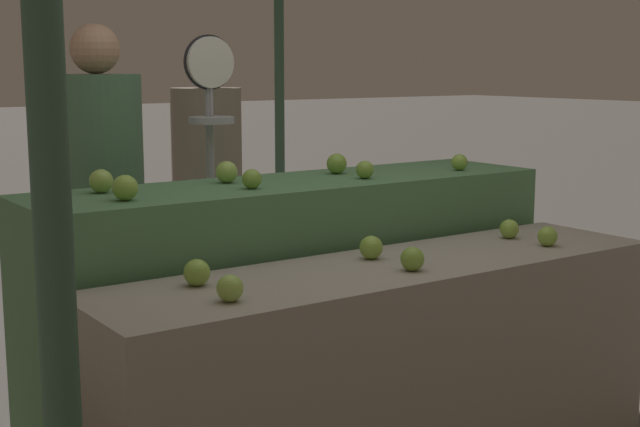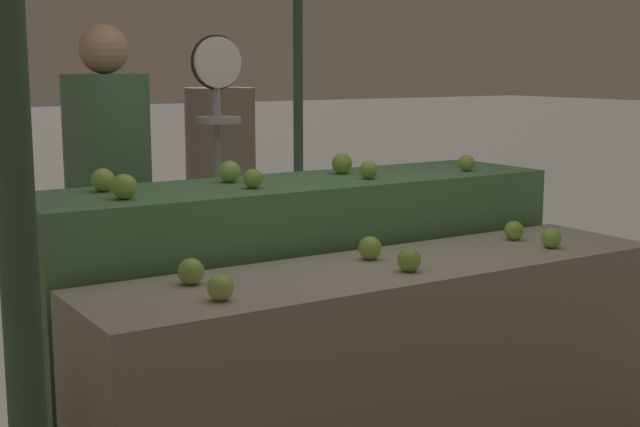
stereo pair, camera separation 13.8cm
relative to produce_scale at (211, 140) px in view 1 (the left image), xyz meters
The scene contains 18 objects.
display_counter_front 1.37m from the produce_scale, 85.05° to the right, with size 2.21×0.55×0.77m, color gray.
display_counter_back 0.84m from the produce_scale, 79.60° to the right, with size 2.21×0.55×1.01m, color #4C7A4C.
apple_front_0 1.43m from the produce_scale, 115.92° to the right, with size 0.08×0.08×0.08m, color #8EB247.
apple_front_1 1.30m from the produce_scale, 85.65° to the right, with size 0.08×0.08×0.08m, color #7AA338.
apple_front_2 1.51m from the produce_scale, 56.91° to the right, with size 0.08×0.08×0.08m, color #84AD3D.
apple_front_3 1.23m from the produce_scale, 120.41° to the right, with size 0.09×0.09×0.09m, color #84AD3D.
apple_front_4 1.08m from the produce_scale, 84.36° to the right, with size 0.09×0.09×0.09m, color #84AD3D.
apple_front_5 1.35m from the produce_scale, 52.46° to the right, with size 0.08×0.08×0.08m, color #84AD3D.
apple_back_0 0.94m from the produce_scale, 136.30° to the right, with size 0.09×0.09×0.09m, color #84AD3D.
apple_back_1 0.67m from the produce_scale, 104.81° to the right, with size 0.07×0.07×0.07m, color #7AA338.
apple_back_2 0.74m from the produce_scale, 60.27° to the right, with size 0.07×0.07×0.07m, color #7AA338.
apple_back_3 1.10m from the produce_scale, 36.07° to the right, with size 0.07×0.07×0.07m, color #84AD3D.
apple_back_4 0.80m from the produce_scale, 148.00° to the right, with size 0.09×0.09×0.09m, color #8EB247.
apple_back_5 0.47m from the produce_scale, 110.57° to the right, with size 0.09×0.09×0.09m, color #8EB247.
apple_back_6 0.58m from the produce_scale, 49.73° to the right, with size 0.09×0.09×0.09m, color #7AA338.
produce_scale is the anchor object (origin of this frame).
person_vendor_at_scale 0.53m from the produce_scale, 150.32° to the left, with size 0.48×0.48×1.64m.
person_customer_left 1.12m from the produce_scale, 63.44° to the left, with size 0.41×0.41×1.55m.
Camera 1 is at (-1.95, -2.37, 1.47)m, focal length 50.00 mm.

